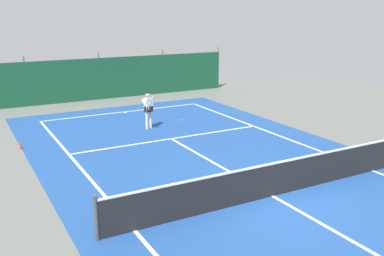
% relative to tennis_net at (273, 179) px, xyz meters
% --- Properties ---
extents(ground_plane, '(36.00, 36.00, 0.00)m').
position_rel_tennis_net_xyz_m(ground_plane, '(0.00, 0.00, -0.51)').
color(ground_plane, slate).
extents(court_surface, '(11.02, 26.60, 0.01)m').
position_rel_tennis_net_xyz_m(court_surface, '(0.00, 0.00, -0.51)').
color(court_surface, '#1E478C').
rests_on(court_surface, ground).
extents(tennis_net, '(10.12, 0.10, 1.10)m').
position_rel_tennis_net_xyz_m(tennis_net, '(0.00, 0.00, 0.00)').
color(tennis_net, black).
rests_on(tennis_net, ground).
extents(back_fence, '(16.30, 0.98, 2.70)m').
position_rel_tennis_net_xyz_m(back_fence, '(-0.00, 16.22, 0.16)').
color(back_fence, '#14472D').
rests_on(back_fence, ground).
extents(tennis_player, '(0.61, 0.81, 1.64)m').
position_rel_tennis_net_xyz_m(tennis_player, '(-0.15, 8.31, 0.45)').
color(tennis_player, beige).
rests_on(tennis_player, ground).
extents(tennis_ball_near_player, '(0.07, 0.07, 0.07)m').
position_rel_tennis_net_xyz_m(tennis_ball_near_player, '(1.74, 8.84, -0.48)').
color(tennis_ball_near_player, '#CCDB33').
rests_on(tennis_ball_near_player, ground).
extents(parked_car, '(2.19, 4.29, 1.68)m').
position_rel_tennis_net_xyz_m(parked_car, '(3.11, 18.83, 0.33)').
color(parked_car, black).
rests_on(parked_car, ground).
extents(water_bottle, '(0.08, 0.08, 0.24)m').
position_rel_tennis_net_xyz_m(water_bottle, '(-5.54, 7.94, -0.39)').
color(water_bottle, '#D84C38').
rests_on(water_bottle, ground).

